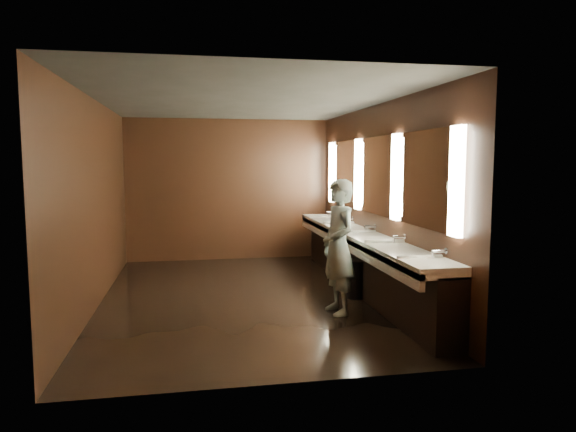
# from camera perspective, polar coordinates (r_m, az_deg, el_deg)

# --- Properties ---
(floor) EXTENTS (6.00, 6.00, 0.00)m
(floor) POSITION_cam_1_polar(r_m,az_deg,el_deg) (7.57, -4.89, -8.93)
(floor) COLOR black
(floor) RESTS_ON ground
(ceiling) EXTENTS (4.00, 6.00, 0.02)m
(ceiling) POSITION_cam_1_polar(r_m,az_deg,el_deg) (7.37, -5.09, 12.61)
(ceiling) COLOR #2D2D2B
(ceiling) RESTS_ON wall_back
(wall_back) EXTENTS (4.00, 0.02, 2.80)m
(wall_back) POSITION_cam_1_polar(r_m,az_deg,el_deg) (10.32, -6.63, 2.91)
(wall_back) COLOR black
(wall_back) RESTS_ON floor
(wall_front) EXTENTS (4.00, 0.02, 2.80)m
(wall_front) POSITION_cam_1_polar(r_m,az_deg,el_deg) (4.38, -1.10, -1.20)
(wall_front) COLOR black
(wall_front) RESTS_ON floor
(wall_left) EXTENTS (0.02, 6.00, 2.80)m
(wall_left) POSITION_cam_1_polar(r_m,az_deg,el_deg) (7.42, -20.56, 1.37)
(wall_left) COLOR black
(wall_left) RESTS_ON floor
(wall_right) EXTENTS (0.02, 6.00, 2.80)m
(wall_right) POSITION_cam_1_polar(r_m,az_deg,el_deg) (7.79, 9.82, 1.87)
(wall_right) COLOR black
(wall_right) RESTS_ON floor
(sink_counter) EXTENTS (0.55, 5.40, 1.01)m
(sink_counter) POSITION_cam_1_polar(r_m,az_deg,el_deg) (7.84, 8.28, -4.74)
(sink_counter) COLOR black
(sink_counter) RESTS_ON floor
(mirror_band) EXTENTS (0.06, 5.03, 1.15)m
(mirror_band) POSITION_cam_1_polar(r_m,az_deg,el_deg) (7.77, 9.73, 4.45)
(mirror_band) COLOR #FEF6CE
(mirror_band) RESTS_ON wall_right
(person) EXTENTS (0.50, 0.69, 1.73)m
(person) POSITION_cam_1_polar(r_m,az_deg,el_deg) (6.62, 5.62, -3.43)
(person) COLOR #87C0CA
(person) RESTS_ON floor
(trash_bin) EXTENTS (0.40, 0.40, 0.54)m
(trash_bin) POSITION_cam_1_polar(r_m,az_deg,el_deg) (7.54, 7.42, -6.91)
(trash_bin) COLOR black
(trash_bin) RESTS_ON floor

